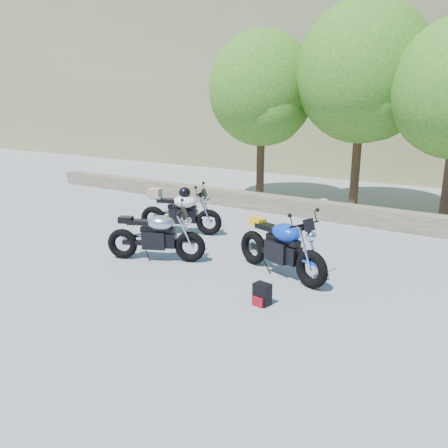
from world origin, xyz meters
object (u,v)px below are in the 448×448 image
Objects in this scene: white_bike at (180,211)px; backpack at (262,295)px; blue_bike at (281,247)px; silver_bike at (156,236)px.

white_bike is 4.65m from backpack.
backpack is (0.36, -1.36, -0.38)m from blue_bike.
blue_bike reaches higher than backpack.
silver_bike is 5.43× the size of backpack.
silver_bike is 2.12m from white_bike.
white_bike is 0.94× the size of blue_bike.
silver_bike is at bearing -84.18° from white_bike.
blue_bike is at bearing 112.61° from backpack.
backpack is at bearing -53.98° from white_bike.
blue_bike is 6.08× the size of backpack.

